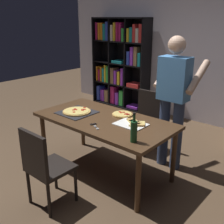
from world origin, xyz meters
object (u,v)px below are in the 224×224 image
object	(u,v)px
chair_near_camera	(44,164)
person_serving_pizza	(174,96)
chair_far_side	(146,117)
kitchen_scissors	(94,125)
second_pizza_plain	(122,114)
dining_table	(104,124)
wine_bottle	(134,131)
pepperoni_pizza_on_tray	(77,112)
bookshelf	(120,63)

from	to	relation	value
chair_near_camera	person_serving_pizza	bearing A→B (deg)	71.27
chair_far_side	kitchen_scissors	xyz separation A→B (m)	(0.07, -1.18, 0.24)
kitchen_scissors	second_pizza_plain	distance (m)	0.50
kitchen_scissors	chair_near_camera	bearing A→B (deg)	-95.80
dining_table	chair_far_side	xyz separation A→B (m)	(0.00, 0.93, -0.17)
person_serving_pizza	kitchen_scissors	size ratio (longest dim) A/B	8.97
chair_far_side	wine_bottle	distance (m)	1.44
chair_near_camera	second_pizza_plain	bearing A→B (deg)	85.71
chair_far_side	kitchen_scissors	bearing A→B (deg)	-86.61
dining_table	pepperoni_pizza_on_tray	xyz separation A→B (m)	(-0.43, -0.08, 0.09)
dining_table	kitchen_scissors	bearing A→B (deg)	-74.17
wine_bottle	kitchen_scissors	xyz separation A→B (m)	(-0.61, 0.04, -0.11)
chair_near_camera	wine_bottle	size ratio (longest dim) A/B	2.85
chair_near_camera	bookshelf	size ratio (longest dim) A/B	0.46
kitchen_scissors	second_pizza_plain	world-z (taller)	second_pizza_plain
person_serving_pizza	chair_far_side	bearing A→B (deg)	158.50
dining_table	wine_bottle	distance (m)	0.76
bookshelf	wine_bottle	distance (m)	3.56
chair_far_side	second_pizza_plain	size ratio (longest dim) A/B	3.39
bookshelf	person_serving_pizza	bearing A→B (deg)	-36.47
chair_near_camera	second_pizza_plain	xyz separation A→B (m)	(0.09, 1.19, 0.25)
bookshelf	kitchen_scissors	bearing A→B (deg)	-56.18
dining_table	pepperoni_pizza_on_tray	world-z (taller)	pepperoni_pizza_on_tray
dining_table	chair_near_camera	size ratio (longest dim) A/B	1.97
kitchen_scissors	second_pizza_plain	bearing A→B (deg)	87.80
dining_table	wine_bottle	bearing A→B (deg)	-23.26
second_pizza_plain	chair_near_camera	bearing A→B (deg)	-94.29
bookshelf	pepperoni_pizza_on_tray	xyz separation A→B (m)	(1.26, -2.45, -0.21)
bookshelf	person_serving_pizza	world-z (taller)	bookshelf
wine_bottle	second_pizza_plain	xyz separation A→B (m)	(-0.59, 0.54, -0.11)
chair_near_camera	pepperoni_pizza_on_tray	distance (m)	0.99
person_serving_pizza	wine_bottle	distance (m)	1.02
chair_far_side	pepperoni_pizza_on_tray	distance (m)	1.12
chair_near_camera	pepperoni_pizza_on_tray	xyz separation A→B (m)	(-0.43, 0.86, 0.25)
chair_far_side	kitchen_scissors	world-z (taller)	chair_far_side
bookshelf	pepperoni_pizza_on_tray	world-z (taller)	bookshelf
pepperoni_pizza_on_tray	chair_near_camera	bearing A→B (deg)	-63.67
pepperoni_pizza_on_tray	second_pizza_plain	bearing A→B (deg)	32.43
kitchen_scissors	bookshelf	bearing A→B (deg)	123.82
bookshelf	pepperoni_pizza_on_tray	distance (m)	2.76
chair_near_camera	chair_far_side	world-z (taller)	same
chair_far_side	person_serving_pizza	world-z (taller)	person_serving_pizza
chair_near_camera	pepperoni_pizza_on_tray	size ratio (longest dim) A/B	2.08
dining_table	second_pizza_plain	world-z (taller)	second_pizza_plain
pepperoni_pizza_on_tray	wine_bottle	xyz separation A→B (m)	(1.10, -0.22, 0.10)
dining_table	chair_far_side	distance (m)	0.95
dining_table	second_pizza_plain	distance (m)	0.28
second_pizza_plain	dining_table	bearing A→B (deg)	-109.47
wine_bottle	second_pizza_plain	size ratio (longest dim) A/B	1.19
person_serving_pizza	bookshelf	bearing A→B (deg)	143.53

